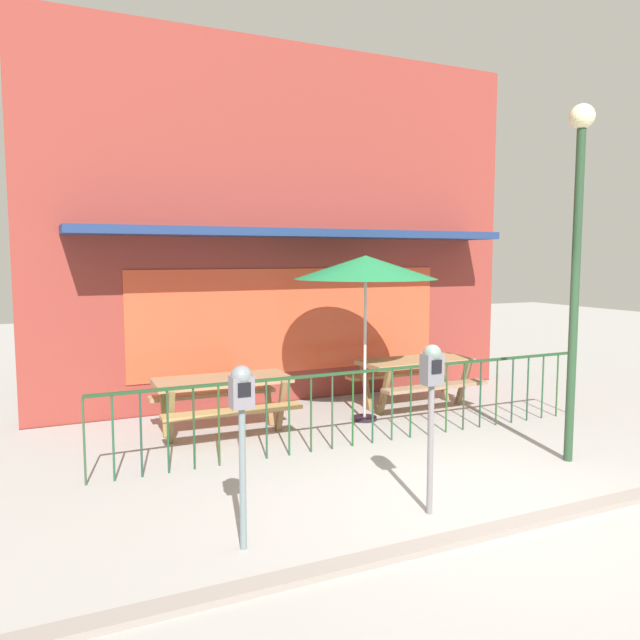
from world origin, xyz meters
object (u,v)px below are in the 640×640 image
at_px(street_lamp, 577,233).
at_px(parking_meter_near, 242,408).
at_px(patio_umbrella, 366,268).
at_px(picnic_table_left, 222,390).
at_px(parking_meter_far, 432,384).
at_px(picnic_table_right, 415,369).

bearing_deg(street_lamp, parking_meter_near, -173.22).
relative_size(patio_umbrella, street_lamp, 0.59).
height_order(patio_umbrella, parking_meter_near, patio_umbrella).
bearing_deg(picnic_table_left, parking_meter_far, -73.32).
height_order(patio_umbrella, street_lamp, street_lamp).
height_order(picnic_table_left, parking_meter_far, parking_meter_far).
distance_m(picnic_table_left, parking_meter_far, 3.56).
distance_m(picnic_table_left, parking_meter_near, 3.44).
height_order(picnic_table_left, parking_meter_near, parking_meter_near).
distance_m(patio_umbrella, parking_meter_near, 4.36).
bearing_deg(picnic_table_right, parking_meter_far, -121.92).
xyz_separation_m(picnic_table_right, patio_umbrella, (-1.11, -0.35, 1.62)).
xyz_separation_m(parking_meter_far, street_lamp, (2.37, 0.56, 1.42)).
bearing_deg(patio_umbrella, parking_meter_near, -132.84).
relative_size(picnic_table_left, patio_umbrella, 0.77).
height_order(picnic_table_right, parking_meter_near, parking_meter_near).
bearing_deg(parking_meter_near, street_lamp, 6.78).
relative_size(picnic_table_left, parking_meter_near, 1.21).
relative_size(picnic_table_right, parking_meter_near, 1.19).
bearing_deg(street_lamp, patio_umbrella, 116.21).
bearing_deg(street_lamp, parking_meter_far, -166.63).
relative_size(parking_meter_near, parking_meter_far, 0.96).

